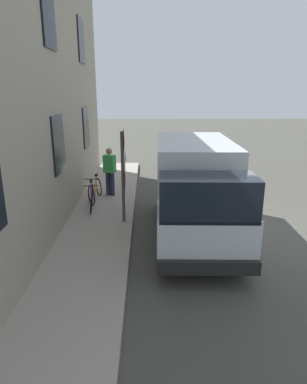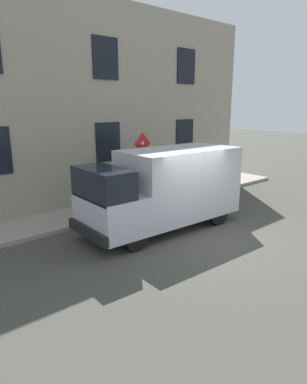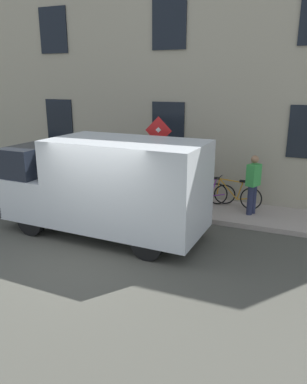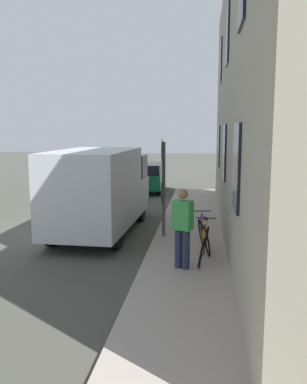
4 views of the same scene
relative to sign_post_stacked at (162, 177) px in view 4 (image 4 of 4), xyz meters
name	(u,v)px [view 4 (image 4 of 4)]	position (x,y,z in m)	size (l,w,h in m)	color
ground_plane	(63,234)	(-2.96, 0.34, -1.78)	(80.00, 80.00, 0.00)	#45453D
sidewalk_slab	(189,236)	(0.75, 0.34, -1.71)	(1.91, 17.48, 0.14)	#A1948A
building_facade	(240,101)	(2.06, 0.34, 2.05)	(0.75, 15.48, 7.65)	#9D957F
sign_post_stacked	(162,177)	(0.00, 0.00, 0.00)	(0.16, 0.56, 2.63)	#474C47
delivery_van	(100,189)	(-1.90, 0.65, -0.44)	(2.20, 5.40, 2.50)	silver
parked_hatchback	(145,176)	(-1.75, 9.10, -1.04)	(1.91, 4.07, 1.38)	#0E6031
bicycle_orange	(204,244)	(1.16, -2.01, -1.27)	(0.46, 1.72, 0.89)	black
bicycle_purple	(204,235)	(1.16, -1.20, -1.27)	(0.49, 1.71, 0.89)	black
pedestrian	(182,226)	(0.70, -2.62, -0.71)	(0.47, 0.40, 1.72)	#262B47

